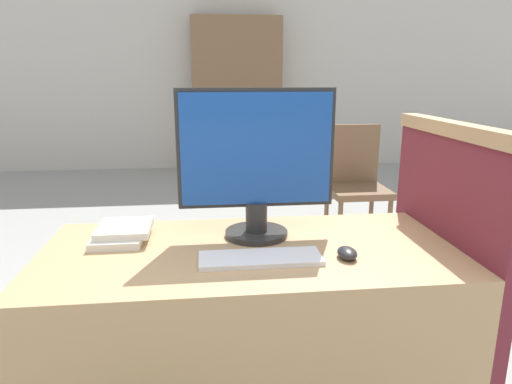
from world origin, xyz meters
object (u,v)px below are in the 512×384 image
object	(u,v)px
mouse	(347,253)
far_chair	(355,178)
keyboard	(260,258)
monitor	(256,163)
book_stack	(122,232)

from	to	relation	value
mouse	far_chair	size ratio (longest dim) A/B	0.10
keyboard	mouse	world-z (taller)	mouse
far_chair	monitor	bearing A→B (deg)	-85.04
monitor	mouse	xyz separation A→B (m)	(0.27, -0.24, -0.26)
keyboard	far_chair	size ratio (longest dim) A/B	0.42
far_chair	keyboard	bearing A→B (deg)	-82.52
far_chair	book_stack	bearing A→B (deg)	-95.86
keyboard	mouse	size ratio (longest dim) A/B	4.34
book_stack	mouse	bearing A→B (deg)	-19.18
mouse	far_chair	distance (m)	2.18
monitor	mouse	bearing A→B (deg)	-42.32
monitor	keyboard	size ratio (longest dim) A/B	1.42
mouse	monitor	bearing A→B (deg)	137.68
monitor	keyboard	xyz separation A→B (m)	(-0.01, -0.23, -0.27)
book_stack	far_chair	bearing A→B (deg)	50.48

